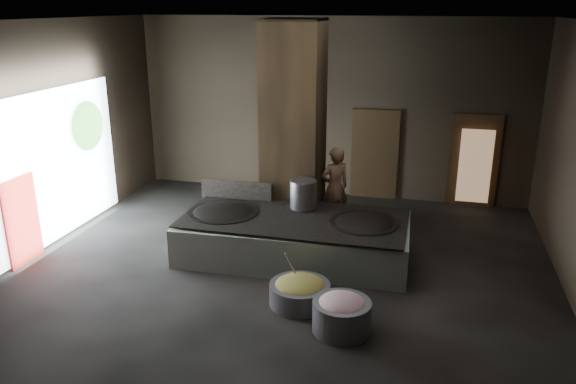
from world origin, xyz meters
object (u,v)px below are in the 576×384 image
(cook, at_px, (335,188))
(meat_basin, at_px, (342,316))
(hearth_platform, at_px, (294,238))
(wok_left, at_px, (223,215))
(wok_right, at_px, (364,227))
(stock_pot, at_px, (303,194))
(veg_basin, at_px, (300,294))

(cook, bearing_deg, meat_basin, 65.79)
(hearth_platform, relative_size, wok_left, 3.17)
(wok_left, bearing_deg, hearth_platform, 1.97)
(wok_right, height_order, cook, cook)
(wok_right, distance_m, stock_pot, 1.44)
(wok_right, distance_m, veg_basin, 2.10)
(wok_left, xyz_separation_m, stock_pot, (1.50, 0.60, 0.38))
(wok_left, relative_size, cook, 0.76)
(hearth_platform, relative_size, stock_pot, 7.67)
(hearth_platform, distance_m, veg_basin, 1.89)
(stock_pot, bearing_deg, meat_basin, -66.58)
(hearth_platform, distance_m, wok_right, 1.40)
(wok_right, height_order, meat_basin, wok_right)
(wok_left, relative_size, veg_basin, 1.37)
(hearth_platform, bearing_deg, stock_pot, 82.77)
(stock_pot, xyz_separation_m, meat_basin, (1.29, -2.97, -0.88))
(wok_left, xyz_separation_m, meat_basin, (2.79, -2.37, -0.50))
(wok_left, distance_m, wok_right, 2.80)
(cook, height_order, veg_basin, cook)
(wok_right, bearing_deg, cook, 116.68)
(stock_pot, distance_m, cook, 1.31)
(meat_basin, bearing_deg, veg_basin, 142.17)
(stock_pot, relative_size, veg_basin, 0.57)
(stock_pot, xyz_separation_m, veg_basin, (0.48, -2.35, -0.94))
(wok_left, height_order, meat_basin, wok_left)
(meat_basin, bearing_deg, wok_right, 89.69)
(wok_right, xyz_separation_m, meat_basin, (-0.01, -2.47, -0.50))
(hearth_platform, distance_m, wok_left, 1.50)
(hearth_platform, xyz_separation_m, meat_basin, (1.34, -2.42, -0.14))
(hearth_platform, height_order, cook, cook)
(wok_right, height_order, veg_basin, wok_right)
(veg_basin, bearing_deg, hearth_platform, 106.55)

